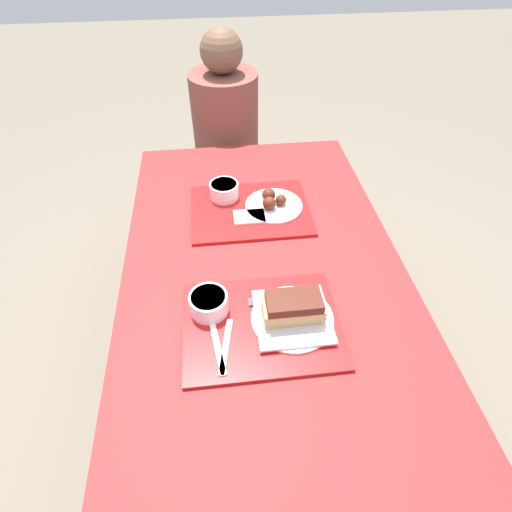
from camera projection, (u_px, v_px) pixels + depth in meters
ground_plane at (261, 378)px, 1.79m from camera, size 12.00×12.00×0.00m
picnic_table at (263, 283)px, 1.34m from camera, size 0.89×1.53×0.73m
picnic_bench_far at (240, 182)px, 2.22m from camera, size 0.85×0.28×0.45m
tray_near at (262, 325)px, 1.10m from camera, size 0.43×0.34×0.01m
tray_far at (250, 210)px, 1.47m from camera, size 0.43×0.34×0.01m
bowl_coleslaw_near at (209, 303)px, 1.11m from camera, size 0.11×0.11×0.06m
brisket_sandwich_plate at (293, 312)px, 1.09m from camera, size 0.23×0.23×0.09m
plastic_fork_near at (217, 347)px, 1.04m from camera, size 0.04×0.17×0.00m
plastic_knife_near at (226, 346)px, 1.04m from camera, size 0.05×0.17×0.00m
condiment_packet at (255, 302)px, 1.15m from camera, size 0.04×0.03×0.01m
bowl_coleslaw_far at (224, 190)px, 1.50m from camera, size 0.11×0.11×0.06m
wings_plate_far at (273, 203)px, 1.47m from camera, size 0.21×0.21×0.06m
napkin_far at (249, 217)px, 1.43m from camera, size 0.11×0.08×0.01m
person_seated_across at (225, 120)px, 1.96m from camera, size 0.32×0.32×0.71m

